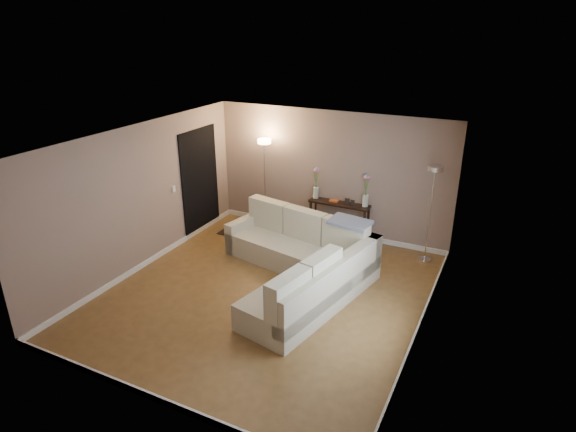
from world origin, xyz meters
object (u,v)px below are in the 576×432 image
at_px(console_table, 335,217).
at_px(floor_lamp_lit, 265,166).
at_px(sectional_sofa, 302,261).
at_px(floor_lamp_unlit, 432,195).

relative_size(console_table, floor_lamp_lit, 0.65).
distance_m(sectional_sofa, floor_lamp_lit, 2.69).
height_order(floor_lamp_lit, floor_lamp_unlit, floor_lamp_lit).
distance_m(console_table, floor_lamp_lit, 1.83).
relative_size(sectional_sofa, floor_lamp_unlit, 1.76).
bearing_deg(console_table, floor_lamp_unlit, -7.43).
xyz_separation_m(sectional_sofa, console_table, (-0.13, 1.97, 0.07)).
distance_m(sectional_sofa, console_table, 1.97).
distance_m(sectional_sofa, floor_lamp_unlit, 2.64).
bearing_deg(floor_lamp_lit, console_table, 4.97).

